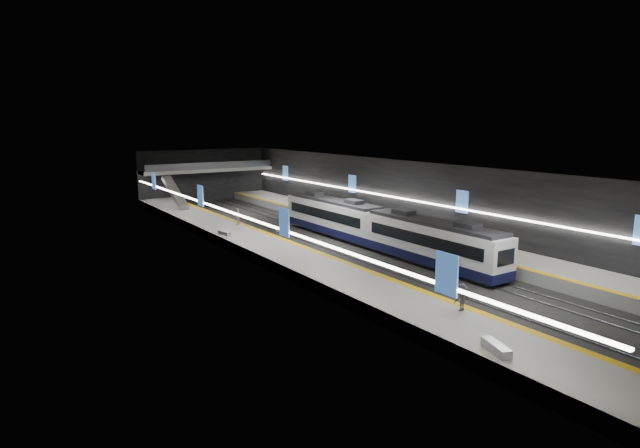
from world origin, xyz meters
TOP-DOWN VIEW (x-y plane):
  - ground at (0.00, 0.00)m, footprint 70.00×70.00m
  - ceiling at (0.00, 0.00)m, footprint 20.00×70.00m
  - wall_left at (-10.00, 0.00)m, footprint 0.04×70.00m
  - wall_right at (10.00, 0.00)m, footprint 0.04×70.00m
  - wall_back at (0.00, 35.00)m, footprint 20.00×0.04m
  - platform_left at (-7.50, 0.00)m, footprint 5.00×70.00m
  - tile_surface_left at (-7.50, 0.00)m, footprint 5.00×70.00m
  - tactile_strip_left at (-5.30, 0.00)m, footprint 0.60×70.00m
  - platform_right at (7.50, 0.00)m, footprint 5.00×70.00m
  - tile_surface_right at (7.50, 0.00)m, footprint 5.00×70.00m
  - tactile_strip_right at (5.30, 0.00)m, footprint 0.60×70.00m
  - rails at (-0.00, 0.00)m, footprint 6.52×70.00m
  - train at (2.50, -4.10)m, footprint 2.69×30.04m
  - ad_posters at (-0.00, 1.00)m, footprint 19.94×53.50m
  - cove_light_left at (-9.80, 0.00)m, footprint 0.25×68.60m
  - cove_light_right at (9.80, 0.00)m, footprint 0.25×68.60m
  - mezzanine_bridge at (0.00, 32.93)m, footprint 20.00×3.00m
  - escalator at (-7.50, 26.00)m, footprint 1.20×7.50m
  - bench_left_near at (-9.08, -27.68)m, footprint 1.21×2.08m
  - bench_left_far at (-9.29, 5.42)m, footprint 0.79×1.71m
  - bench_right_near at (8.98, -6.16)m, footprint 0.74×1.78m
  - bench_right_far at (9.50, 8.27)m, footprint 1.07×1.97m
  - passenger_right_a at (7.07, -10.98)m, footprint 0.58×0.76m
  - passenger_left_a at (-5.89, 9.65)m, footprint 0.63×1.14m
  - passenger_left_b at (-6.02, -22.62)m, footprint 1.10×0.65m

SIDE VIEW (x-z plane):
  - ground at x=0.00m, z-range 0.00..0.00m
  - rails at x=0.00m, z-range 0.00..0.12m
  - platform_left at x=-7.50m, z-range 0.00..1.00m
  - platform_right at x=7.50m, z-range 0.00..1.00m
  - tile_surface_left at x=-7.50m, z-range 1.00..1.02m
  - tile_surface_right at x=7.50m, z-range 1.00..1.02m
  - tactile_strip_left at x=-5.30m, z-range 1.01..1.03m
  - tactile_strip_right at x=5.30m, z-range 1.01..1.03m
  - bench_left_far at x=-9.29m, z-range 1.00..1.40m
  - bench_right_near at x=8.98m, z-range 1.00..1.42m
  - bench_right_far at x=9.50m, z-range 1.00..1.46m
  - bench_left_near at x=-9.08m, z-range 1.00..1.49m
  - passenger_left_b at x=-6.02m, z-range 1.00..2.68m
  - passenger_left_a at x=-5.89m, z-range 1.00..2.84m
  - passenger_right_a at x=7.07m, z-range 1.00..2.87m
  - train at x=2.50m, z-range 0.40..4.00m
  - escalator at x=-7.50m, z-range 0.94..4.86m
  - cove_light_left at x=-9.80m, z-range 3.74..3.86m
  - cove_light_right at x=9.80m, z-range 3.74..3.86m
  - wall_left at x=-10.00m, z-range 0.00..8.00m
  - wall_right at x=10.00m, z-range 0.00..8.00m
  - wall_back at x=0.00m, z-range 0.00..8.00m
  - ad_posters at x=0.00m, z-range 3.40..5.60m
  - mezzanine_bridge at x=0.00m, z-range 4.29..5.79m
  - ceiling at x=0.00m, z-range 7.98..8.02m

